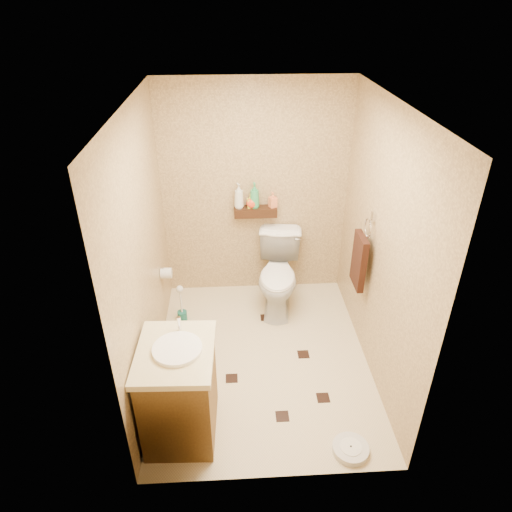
{
  "coord_description": "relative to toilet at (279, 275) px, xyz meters",
  "views": [
    {
      "loc": [
        -0.26,
        -3.3,
        3.11
      ],
      "look_at": [
        -0.05,
        0.25,
        1.01
      ],
      "focal_mm": 32.0,
      "sensor_mm": 36.0,
      "label": 1
    }
  ],
  "objects": [
    {
      "name": "ground",
      "position": [
        -0.23,
        -0.83,
        -0.42
      ],
      "size": [
        2.5,
        2.5,
        0.0
      ],
      "primitive_type": "plane",
      "color": "beige",
      "rests_on": "ground"
    },
    {
      "name": "wall_right",
      "position": [
        0.77,
        -0.83,
        0.78
      ],
      "size": [
        0.04,
        2.5,
        2.4
      ],
      "primitive_type": "cube",
      "color": "tan",
      "rests_on": "ground"
    },
    {
      "name": "bottle_b",
      "position": [
        -0.29,
        0.34,
        0.73
      ],
      "size": [
        0.07,
        0.07,
        0.15
      ],
      "primitive_type": "imported",
      "rotation": [
        0.0,
        0.0,
        3.24
      ],
      "color": "#C7D32C",
      "rests_on": "wall_shelf"
    },
    {
      "name": "bottle_a",
      "position": [
        -0.41,
        0.34,
        0.79
      ],
      "size": [
        0.14,
        0.14,
        0.27
      ],
      "primitive_type": "imported",
      "rotation": [
        0.0,
        0.0,
        3.52
      ],
      "color": "silver",
      "rests_on": "wall_shelf"
    },
    {
      "name": "toilet_paper",
      "position": [
        -1.17,
        -0.18,
        0.18
      ],
      "size": [
        0.12,
        0.11,
        0.12
      ],
      "color": "silver",
      "rests_on": "wall_left"
    },
    {
      "name": "toilet",
      "position": [
        0.0,
        0.0,
        0.0
      ],
      "size": [
        0.57,
        0.87,
        0.83
      ],
      "primitive_type": "imported",
      "rotation": [
        0.0,
        0.0,
        -0.13
      ],
      "color": "white",
      "rests_on": "ground"
    },
    {
      "name": "wall_back",
      "position": [
        -0.23,
        0.42,
        0.78
      ],
      "size": [
        2.0,
        0.04,
        2.4
      ],
      "primitive_type": "cube",
      "color": "tan",
      "rests_on": "ground"
    },
    {
      "name": "bottle_e",
      "position": [
        -0.05,
        0.34,
        0.74
      ],
      "size": [
        0.1,
        0.1,
        0.17
      ],
      "primitive_type": "imported",
      "rotation": [
        0.0,
        0.0,
        3.58
      ],
      "color": "#F18250",
      "rests_on": "wall_shelf"
    },
    {
      "name": "towel_ring",
      "position": [
        0.68,
        -0.58,
        0.53
      ],
      "size": [
        0.12,
        0.3,
        0.76
      ],
      "color": "silver",
      "rests_on": "wall_right"
    },
    {
      "name": "wall_left",
      "position": [
        -1.23,
        -0.83,
        0.78
      ],
      "size": [
        0.04,
        2.5,
        2.4
      ],
      "primitive_type": "cube",
      "color": "tan",
      "rests_on": "ground"
    },
    {
      "name": "wall_front",
      "position": [
        -0.23,
        -2.08,
        0.78
      ],
      "size": [
        2.0,
        0.04,
        2.4
      ],
      "primitive_type": "cube",
      "color": "tan",
      "rests_on": "ground"
    },
    {
      "name": "bathroom_scale",
      "position": [
        0.38,
        -1.9,
        -0.39
      ],
      "size": [
        0.34,
        0.34,
        0.06
      ],
      "rotation": [
        0.0,
        0.0,
        0.24
      ],
      "color": "silver",
      "rests_on": "ground"
    },
    {
      "name": "bottle_d",
      "position": [
        -0.24,
        0.34,
        0.79
      ],
      "size": [
        0.11,
        0.11,
        0.27
      ],
      "primitive_type": "imported",
      "rotation": [
        0.0,
        0.0,
        3.22
      ],
      "color": "#339B5C",
      "rests_on": "wall_shelf"
    },
    {
      "name": "vanity",
      "position": [
        -0.93,
        -1.6,
        0.02
      ],
      "size": [
        0.59,
        0.71,
        0.97
      ],
      "rotation": [
        0.0,
        0.0,
        -0.04
      ],
      "color": "brown",
      "rests_on": "ground"
    },
    {
      "name": "toilet_brush",
      "position": [
        -1.05,
        -0.19,
        -0.26
      ],
      "size": [
        0.1,
        0.1,
        0.44
      ],
      "color": "#175D53",
      "rests_on": "ground"
    },
    {
      "name": "ceiling",
      "position": [
        -0.23,
        -0.83,
        1.98
      ],
      "size": [
        2.0,
        2.5,
        0.02
      ],
      "primitive_type": "cube",
      "color": "white",
      "rests_on": "wall_back"
    },
    {
      "name": "wall_shelf",
      "position": [
        -0.23,
        0.34,
        0.6
      ],
      "size": [
        0.46,
        0.14,
        0.1
      ],
      "primitive_type": "cube",
      "color": "#371C0F",
      "rests_on": "wall_back"
    },
    {
      "name": "floor_accents",
      "position": [
        -0.2,
        -0.9,
        -0.41
      ],
      "size": [
        1.21,
        1.44,
        0.01
      ],
      "color": "black",
      "rests_on": "ground"
    },
    {
      "name": "bottle_c",
      "position": [
        -0.27,
        0.34,
        0.73
      ],
      "size": [
        0.15,
        0.15,
        0.16
      ],
      "primitive_type": "imported",
      "rotation": [
        0.0,
        0.0,
        1.29
      ],
      "color": "#EE421C",
      "rests_on": "wall_shelf"
    }
  ]
}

